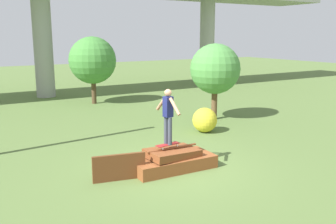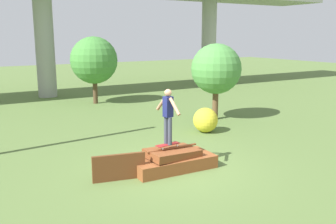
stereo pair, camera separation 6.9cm
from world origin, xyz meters
TOP-DOWN VIEW (x-y plane):
  - ground_plane at (0.00, 0.00)m, footprint 80.00×80.00m
  - scrap_pile at (-0.00, -0.00)m, footprint 2.38×1.20m
  - scrap_plank_loose at (-1.62, -0.02)m, footprint 1.36×0.37m
  - skateboard at (-0.11, 0.06)m, footprint 0.74×0.29m
  - skater at (-0.11, 0.06)m, footprint 0.24×1.05m
  - tree_behind_left at (1.70, 10.90)m, footprint 2.53×2.53m
  - tree_behind_right at (4.90, 4.41)m, footprint 2.19×2.19m
  - bush_yellow_flowering at (3.19, 2.79)m, footprint 0.95×0.95m

SIDE VIEW (x-z plane):
  - ground_plane at x=0.00m, z-range 0.00..0.00m
  - scrap_pile at x=0.00m, z-range -0.07..0.56m
  - scrap_plank_loose at x=-1.62m, z-range 0.00..0.69m
  - bush_yellow_flowering at x=3.19m, z-range 0.00..0.95m
  - skateboard at x=-0.11m, z-range 0.66..0.75m
  - skater at x=-0.11m, z-range 0.83..2.36m
  - tree_behind_right at x=4.90m, z-range 0.56..3.90m
  - tree_behind_left at x=1.70m, z-range 0.54..4.15m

